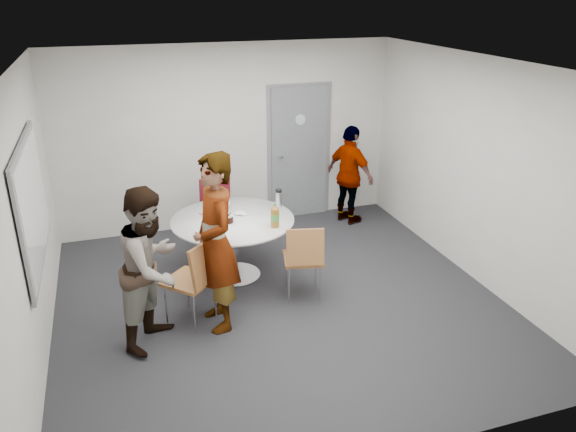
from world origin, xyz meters
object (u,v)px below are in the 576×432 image
object	(u,v)px
person_main	(216,243)
person_right	(350,175)
chair_near_right	(304,255)
chair_far	(217,205)
chair_near_left	(196,274)
person_left	(152,267)
door	(299,153)
table	(235,227)
whiteboard	(33,204)

from	to	relation	value
person_main	person_right	bearing A→B (deg)	125.41
chair_near_right	person_main	size ratio (longest dim) A/B	0.48
person_right	chair_far	bearing A→B (deg)	71.42
chair_near_right	chair_near_left	bearing A→B (deg)	-160.74
chair_near_left	chair_near_right	xyz separation A→B (m)	(1.26, 0.14, -0.03)
chair_near_right	person_left	distance (m)	1.76
chair_near_right	person_left	bearing A→B (deg)	-157.17
chair_far	person_main	bearing A→B (deg)	77.70
chair_near_right	door	bearing A→B (deg)	85.18
chair_far	person_right	world-z (taller)	person_right
person_main	table	bearing A→B (deg)	150.97
chair_near_right	table	bearing A→B (deg)	141.29
door	person_main	world-z (taller)	door
whiteboard	chair_near_left	xyz separation A→B (m)	(1.49, -0.36, -0.85)
door	person_right	size ratio (longest dim) A/B	1.40
table	person_right	distance (m)	2.38
chair_near_right	whiteboard	bearing A→B (deg)	-171.46
chair_near_right	person_left	size ratio (longest dim) A/B	0.56
chair_near_right	person_right	size ratio (longest dim) A/B	0.61
table	person_main	world-z (taller)	person_main
whiteboard	person_right	xyz separation A→B (m)	(4.19, 1.75, -0.69)
person_right	whiteboard	bearing A→B (deg)	89.97
chair_near_left	chair_near_right	world-z (taller)	chair_near_left
table	chair_far	bearing A→B (deg)	90.96
door	whiteboard	distance (m)	4.25
whiteboard	chair_near_right	world-z (taller)	whiteboard
door	person_left	world-z (taller)	door
door	table	bearing A→B (deg)	-129.81
door	whiteboard	xyz separation A→B (m)	(-3.56, -2.28, 0.42)
whiteboard	table	distance (m)	2.34
chair_near_left	person_right	world-z (taller)	person_right
chair_far	person_left	bearing A→B (deg)	62.13
chair_near_right	chair_far	bearing A→B (deg)	122.38
table	chair_near_left	bearing A→B (deg)	-124.70
chair_far	person_left	world-z (taller)	person_left
whiteboard	person_main	bearing A→B (deg)	-14.16
whiteboard	chair_near_left	size ratio (longest dim) A/B	1.95
person_main	person_left	bearing A→B (deg)	-88.62
person_main	person_right	world-z (taller)	person_main
whiteboard	table	world-z (taller)	whiteboard
chair_far	person_left	distance (m)	2.39
chair_near_right	person_left	world-z (taller)	person_left
chair_near_right	person_left	xyz separation A→B (m)	(-1.72, -0.29, 0.27)
door	person_left	distance (m)	3.77
table	whiteboard	bearing A→B (deg)	-165.09
person_main	person_left	world-z (taller)	person_main
chair_near_left	chair_far	world-z (taller)	chair_near_left
whiteboard	person_main	xyz separation A→B (m)	(1.70, -0.43, -0.49)
person_main	chair_far	bearing A→B (deg)	162.77
chair_far	person_main	xyz separation A→B (m)	(-0.41, -2.03, 0.38)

